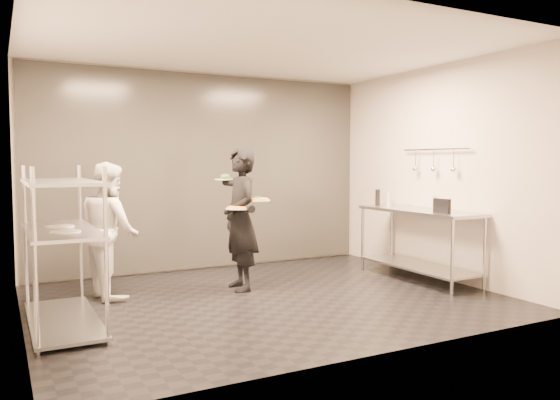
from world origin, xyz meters
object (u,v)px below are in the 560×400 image
bottle_green (389,199)px  pizza_plate_far (258,200)px  pass_rack (62,244)px  prep_counter (418,232)px  bottle_clear (435,203)px  chef (110,230)px  pos_monitor (442,206)px  bottle_dark (378,197)px  salad_plate (225,178)px  waiter (241,219)px  pizza_plate_near (240,208)px

bottle_green → pizza_plate_far: bearing=-176.4°
pass_rack → prep_counter: (4.33, 0.00, -0.14)m
pass_rack → bottle_clear: pass_rack is taller
chef → pizza_plate_far: bearing=-117.9°
chef → bottle_clear: 4.05m
pos_monitor → bottle_green: 1.04m
pass_rack → pizza_plate_far: size_ratio=5.54×
bottle_green → bottle_dark: bottle_dark is taller
pos_monitor → pizza_plate_far: bearing=154.2°
chef → prep_counter: bearing=-113.1°
bottle_clear → bottle_dark: bearing=104.4°
chef → pos_monitor: chef is taller
salad_plate → bottle_clear: salad_plate is taller
prep_counter → waiter: size_ratio=1.06×
bottle_dark → pos_monitor: bearing=-93.0°
pos_monitor → bottle_green: bottle_green is taller
pizza_plate_near → pizza_plate_far: pizza_plate_far is taller
pass_rack → waiter: size_ratio=0.94×
prep_counter → bottle_clear: bearing=-28.0°
bottle_green → pizza_plate_near: bearing=-176.9°
pos_monitor → bottle_dark: bearing=85.7°
waiter → pizza_plate_far: 0.34m
waiter → bottle_dark: (2.22, 0.24, 0.18)m
chef → bottle_dark: bearing=-101.1°
pizza_plate_far → chef: bearing=161.3°
prep_counter → pos_monitor: (-0.12, -0.53, 0.38)m
prep_counter → pizza_plate_near: 2.42m
chef → bottle_dark: size_ratio=6.79×
pizza_plate_near → bottle_dark: bottle_dark is taller
pass_rack → pizza_plate_far: (2.20, 0.38, 0.32)m
pos_monitor → bottle_dark: (0.07, 1.33, 0.02)m
salad_plate → bottle_green: size_ratio=1.20×
pos_monitor → salad_plate: bearing=147.5°
waiter → salad_plate: size_ratio=6.53×
pizza_plate_far → pass_rack: bearing=-170.2°
pass_rack → salad_plate: bearing=22.7°
pizza_plate_far → bottle_clear: pizza_plate_far is taller
pizza_plate_near → bottle_dark: 2.34m
pass_rack → pizza_plate_near: bearing=11.1°
prep_counter → pizza_plate_near: (-2.36, 0.39, 0.38)m
pizza_plate_far → salad_plate: size_ratio=1.11×
bottle_green → bottle_dark: (0.03, 0.29, 0.00)m
chef → bottle_green: bearing=-105.7°
bottle_green → prep_counter: bearing=-80.8°
waiter → pos_monitor: bearing=66.8°
pizza_plate_near → bottle_green: 2.28m
chef → salad_plate: bearing=-103.4°
prep_counter → bottle_green: bottle_green is taller
pizza_plate_far → pizza_plate_near: bearing=178.7°
pizza_plate_far → bottle_clear: (2.31, -0.47, -0.09)m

